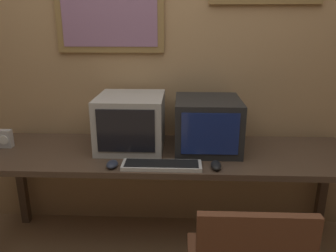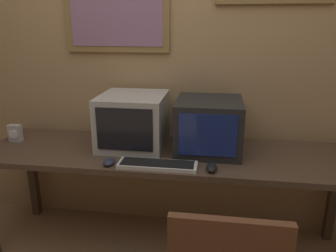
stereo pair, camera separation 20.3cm
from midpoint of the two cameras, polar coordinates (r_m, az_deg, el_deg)
name	(u,v)px [view 2 (the right image)]	position (r m, az deg, el deg)	size (l,w,h in m)	color
wall_back	(176,52)	(2.32, 4.04, 12.69)	(8.00, 0.08, 2.60)	tan
desk	(168,161)	(2.11, 2.76, -6.23)	(2.36, 0.64, 0.72)	#4C3828
monitor_left	(133,120)	(2.14, -3.39, 0.92)	(0.42, 0.44, 0.34)	#B7B2A8
monitor_right	(209,126)	(2.09, 9.85, 0.04)	(0.41, 0.43, 0.33)	black
keyboard_main	(157,165)	(1.87, 1.26, -6.81)	(0.45, 0.13, 0.03)	beige
mouse_near_keyboard	(212,167)	(1.85, 10.75, -7.16)	(0.06, 0.11, 0.04)	black
mouse_far_corner	(109,162)	(1.91, -7.23, -6.26)	(0.07, 0.10, 0.04)	#282D3D
desk_clock	(15,133)	(2.43, -22.97, -1.20)	(0.08, 0.05, 0.12)	#B7B2AD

